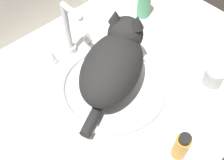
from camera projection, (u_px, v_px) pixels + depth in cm
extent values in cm
cube|color=silver|center=(108.00, 90.00, 91.52)|extent=(123.04, 79.42, 3.00)
torus|color=white|center=(112.00, 85.00, 89.28)|extent=(36.05, 36.05, 2.47)
cylinder|color=white|center=(112.00, 87.00, 90.02)|extent=(32.35, 32.35, 0.60)
cylinder|color=silver|center=(71.00, 49.00, 98.94)|extent=(4.00, 4.00, 2.76)
cylinder|color=silver|center=(67.00, 27.00, 90.57)|extent=(2.00, 2.00, 18.20)
sphere|color=silver|center=(63.00, 5.00, 83.31)|extent=(2.20, 2.20, 2.20)
cylinder|color=silver|center=(71.00, 11.00, 81.48)|extent=(2.00, 8.30, 2.00)
sphere|color=silver|center=(80.00, 18.00, 79.64)|extent=(2.10, 2.10, 2.10)
cylinder|color=silver|center=(53.00, 61.00, 96.16)|extent=(3.20, 3.20, 1.60)
cone|color=silver|center=(52.00, 55.00, 93.74)|extent=(2.88, 2.88, 4.49)
cylinder|color=silver|center=(88.00, 40.00, 102.64)|extent=(3.20, 3.20, 1.60)
cone|color=silver|center=(87.00, 34.00, 100.21)|extent=(2.88, 2.88, 4.49)
ellipsoid|color=black|center=(112.00, 68.00, 82.21)|extent=(33.31, 28.10, 15.25)
sphere|color=black|center=(125.00, 34.00, 85.57)|extent=(11.46, 11.46, 11.46)
cone|color=black|center=(115.00, 16.00, 81.42)|extent=(4.36, 4.36, 4.30)
cone|color=black|center=(137.00, 22.00, 79.89)|extent=(4.36, 4.36, 4.30)
ellipsoid|color=silver|center=(130.00, 28.00, 88.89)|extent=(5.18, 5.83, 3.67)
ellipsoid|color=silver|center=(123.00, 47.00, 88.41)|extent=(11.36, 12.14, 8.39)
cylinder|color=black|center=(92.00, 119.00, 78.40)|extent=(11.10, 7.53, 3.20)
cylinder|color=gold|center=(181.00, 147.00, 73.04)|extent=(4.19, 4.19, 8.57)
cylinder|color=black|center=(185.00, 139.00, 68.91)|extent=(3.14, 3.14, 1.80)
cylinder|color=#4C9E70|center=(144.00, 1.00, 107.08)|extent=(5.29, 5.29, 13.44)
cylinder|color=#B2B5BA|center=(213.00, 78.00, 89.59)|extent=(6.45, 6.45, 4.96)
cylinder|color=silver|center=(216.00, 72.00, 87.22)|extent=(6.58, 6.58, 1.00)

